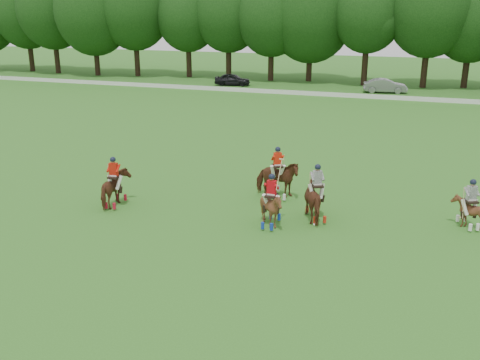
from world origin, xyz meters
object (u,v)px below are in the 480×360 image
(polo_red_b, at_px, (277,179))
(polo_ball, at_px, (314,225))
(car_left, at_px, (232,79))
(polo_red_c, at_px, (271,208))
(polo_red_a, at_px, (115,188))
(polo_stripe_a, at_px, (316,199))
(car_mid, at_px, (385,86))
(polo_stripe_b, at_px, (469,211))

(polo_red_b, relative_size, polo_ball, 27.52)
(car_left, height_order, polo_red_c, polo_red_c)
(polo_red_a, bearing_deg, polo_red_c, 0.33)
(polo_red_c, height_order, polo_stripe_a, polo_red_c)
(polo_red_c, distance_m, polo_ball, 1.95)
(car_mid, distance_m, polo_ball, 39.03)
(car_mid, xyz_separation_m, polo_stripe_b, (6.50, -37.13, -0.02))
(polo_red_c, distance_m, polo_stripe_b, 8.08)
(polo_red_c, bearing_deg, polo_red_b, 101.81)
(polo_red_a, height_order, polo_red_c, polo_red_c)
(polo_stripe_a, bearing_deg, polo_stripe_b, 10.66)
(car_left, distance_m, polo_red_a, 40.70)
(polo_red_b, relative_size, polo_stripe_b, 1.19)
(car_left, relative_size, car_mid, 0.91)
(car_mid, height_order, polo_stripe_b, polo_stripe_b)
(car_left, bearing_deg, polo_red_b, -164.21)
(polo_red_a, height_order, polo_stripe_a, polo_stripe_a)
(car_left, height_order, car_mid, car_mid)
(car_mid, bearing_deg, car_left, 80.72)
(car_left, bearing_deg, polo_red_a, -174.82)
(polo_red_c, bearing_deg, car_mid, 88.32)
(car_left, relative_size, polo_ball, 45.92)
(polo_red_b, relative_size, polo_red_c, 0.88)
(polo_red_a, relative_size, polo_red_c, 0.82)
(car_left, relative_size, polo_red_a, 1.78)
(car_left, height_order, polo_stripe_b, polo_stripe_b)
(polo_red_a, relative_size, polo_ball, 25.74)
(polo_red_c, distance_m, polo_stripe_a, 2.11)
(polo_stripe_b, bearing_deg, car_left, 122.82)
(polo_red_a, height_order, polo_red_b, polo_red_b)
(polo_red_a, bearing_deg, polo_stripe_b, 9.77)
(car_mid, distance_m, polo_red_b, 36.17)
(polo_stripe_b, relative_size, polo_ball, 23.17)
(polo_red_b, bearing_deg, polo_red_a, -151.51)
(polo_red_a, xyz_separation_m, polo_stripe_b, (15.03, 2.59, -0.11))
(polo_red_c, bearing_deg, polo_stripe_b, 18.36)
(polo_red_a, distance_m, polo_red_c, 7.36)
(polo_red_b, height_order, polo_stripe_a, polo_red_b)
(car_left, relative_size, polo_stripe_b, 1.98)
(polo_stripe_a, xyz_separation_m, polo_stripe_b, (6.09, 1.15, -0.17))
(car_left, xyz_separation_m, car_mid, (17.44, 0.00, 0.05))
(polo_stripe_b, height_order, polo_ball, polo_stripe_b)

